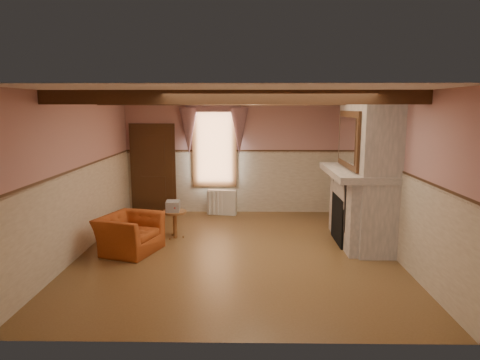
{
  "coord_description": "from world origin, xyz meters",
  "views": [
    {
      "loc": [
        0.18,
        -7.34,
        2.57
      ],
      "look_at": [
        0.05,
        0.8,
        1.17
      ],
      "focal_mm": 32.0,
      "sensor_mm": 36.0,
      "label": 1
    }
  ],
  "objects_px": {
    "mantel_clock": "(349,160)",
    "oil_lamp": "(351,159)",
    "side_table": "(175,224)",
    "armchair": "(130,234)",
    "bowl": "(356,166)",
    "radiator": "(222,202)"
  },
  "relations": [
    {
      "from": "mantel_clock",
      "to": "oil_lamp",
      "type": "relative_size",
      "value": 0.86
    },
    {
      "from": "side_table",
      "to": "bowl",
      "type": "height_order",
      "value": "bowl"
    },
    {
      "from": "side_table",
      "to": "bowl",
      "type": "relative_size",
      "value": 1.57
    },
    {
      "from": "mantel_clock",
      "to": "oil_lamp",
      "type": "distance_m",
      "value": 0.14
    },
    {
      "from": "side_table",
      "to": "mantel_clock",
      "type": "bearing_deg",
      "value": 6.64
    },
    {
      "from": "mantel_clock",
      "to": "oil_lamp",
      "type": "bearing_deg",
      "value": -90.0
    },
    {
      "from": "armchair",
      "to": "bowl",
      "type": "height_order",
      "value": "bowl"
    },
    {
      "from": "armchair",
      "to": "side_table",
      "type": "height_order",
      "value": "armchair"
    },
    {
      "from": "mantel_clock",
      "to": "oil_lamp",
      "type": "xyz_separation_m",
      "value": [
        0.0,
        -0.14,
        0.04
      ]
    },
    {
      "from": "armchair",
      "to": "mantel_clock",
      "type": "bearing_deg",
      "value": -54.91
    },
    {
      "from": "side_table",
      "to": "oil_lamp",
      "type": "height_order",
      "value": "oil_lamp"
    },
    {
      "from": "bowl",
      "to": "side_table",
      "type": "bearing_deg",
      "value": 177.5
    },
    {
      "from": "armchair",
      "to": "oil_lamp",
      "type": "bearing_deg",
      "value": -56.67
    },
    {
      "from": "side_table",
      "to": "armchair",
      "type": "bearing_deg",
      "value": -129.06
    },
    {
      "from": "radiator",
      "to": "bowl",
      "type": "bearing_deg",
      "value": -27.71
    },
    {
      "from": "side_table",
      "to": "mantel_clock",
      "type": "relative_size",
      "value": 2.29
    },
    {
      "from": "armchair",
      "to": "mantel_clock",
      "type": "relative_size",
      "value": 4.29
    },
    {
      "from": "bowl",
      "to": "mantel_clock",
      "type": "bearing_deg",
      "value": 90.0
    },
    {
      "from": "armchair",
      "to": "oil_lamp",
      "type": "xyz_separation_m",
      "value": [
        4.15,
        1.1,
        1.23
      ]
    },
    {
      "from": "side_table",
      "to": "oil_lamp",
      "type": "bearing_deg",
      "value": 4.4
    },
    {
      "from": "radiator",
      "to": "bowl",
      "type": "relative_size",
      "value": 2.0
    },
    {
      "from": "armchair",
      "to": "radiator",
      "type": "xyz_separation_m",
      "value": [
        1.49,
        2.72,
        -0.03
      ]
    }
  ]
}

